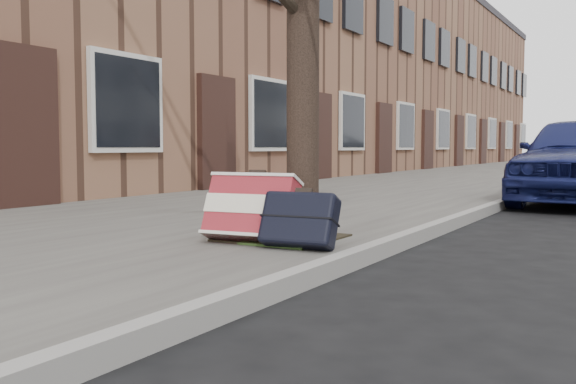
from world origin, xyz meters
The scene contains 6 objects.
ground centered at (0.00, 0.00, 0.00)m, with size 120.00×120.00×0.00m, color black.
near_sidewalk centered at (-3.70, 15.00, 0.06)m, with size 5.00×70.00×0.12m, color #65625B.
house_near centered at (-9.60, 16.00, 3.50)m, with size 6.80×40.00×7.00m, color brown.
dirt_patch centered at (-2.00, 1.20, 0.13)m, with size 0.85×0.85×0.01m, color black.
suitcase_red centered at (-2.08, 0.87, 0.39)m, with size 0.69×0.19×0.50m, color maroon.
suitcase_navy centered at (-1.63, 0.81, 0.34)m, with size 0.55×0.18×0.39m, color black.
Camera 1 is at (0.58, -3.20, 0.85)m, focal length 40.00 mm.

